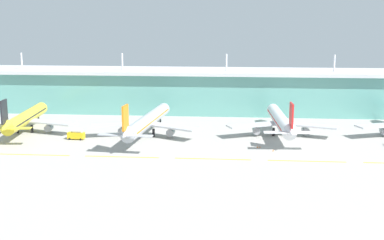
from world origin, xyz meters
The scene contains 13 objects.
ground_plane centered at (0.00, 0.00, 0.00)m, with size 600.00×600.00×0.00m, color #A8A59E.
terminal_building centered at (0.00, 96.36, 11.84)m, with size 288.00×34.00×32.28m.
airliner_nearest centered at (-89.49, 38.82, 6.44)m, with size 48.58×59.82×18.90m.
airliner_near_middle centered at (-33.34, 36.46, 6.46)m, with size 48.59×70.82×18.90m.
airliner_far_middle centered at (25.05, 42.60, 6.45)m, with size 48.72×62.91×18.90m.
taxiway_stripe_west centered at (-71.00, 1.70, 0.02)m, with size 28.00×0.70×0.04m, color yellow.
taxiway_stripe_mid_west centered at (-37.00, 1.70, 0.02)m, with size 28.00×0.70×0.04m, color yellow.
taxiway_stripe_centre centered at (-3.00, 1.70, 0.02)m, with size 28.00×0.70×0.04m, color yellow.
taxiway_stripe_mid_east centered at (31.00, 1.70, 0.02)m, with size 28.00×0.70×0.04m, color yellow.
fuel_truck centered at (-62.24, 27.13, 2.26)m, with size 7.41×3.27×4.95m.
safety_cone_left_wingtip centered at (15.07, 20.11, 0.35)m, with size 0.56×0.56×0.70m, color orange.
safety_cone_nose_front centered at (19.93, 14.87, 0.35)m, with size 0.56×0.56×0.70m, color orange.
safety_cone_right_wingtip centered at (14.06, 19.81, 0.35)m, with size 0.56×0.56×0.70m, color orange.
Camera 1 is at (4.59, -176.45, 50.76)m, focal length 47.08 mm.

